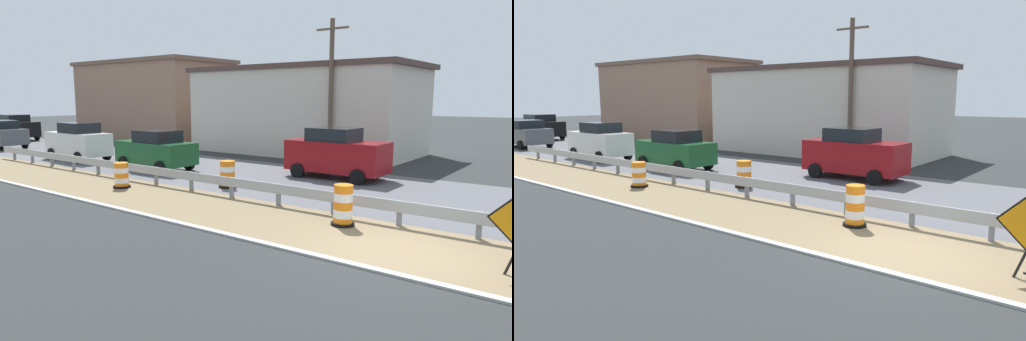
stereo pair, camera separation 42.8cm
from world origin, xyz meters
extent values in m
plane|color=#2B2D2D|center=(0.00, 0.00, 0.00)|extent=(160.00, 160.00, 0.00)
cube|color=#7F6B4C|center=(0.62, 0.00, 0.00)|extent=(3.64, 120.00, 0.01)
cube|color=#56565B|center=(6.27, 0.00, 0.00)|extent=(7.66, 120.00, 0.00)
cube|color=#ADADA8|center=(-1.30, 0.00, 0.00)|extent=(0.20, 120.00, 0.11)
cube|color=#999EA3|center=(2.19, 0.73, 0.55)|extent=(0.08, 46.25, 0.32)
cube|color=slate|center=(2.27, -1.28, 0.35)|extent=(0.12, 0.12, 0.70)
cube|color=slate|center=(2.27, 0.73, 0.35)|extent=(0.12, 0.12, 0.70)
cube|color=slate|center=(2.27, 2.74, 0.35)|extent=(0.12, 0.12, 0.70)
cube|color=slate|center=(2.27, 4.75, 0.35)|extent=(0.12, 0.12, 0.70)
cube|color=slate|center=(2.27, 6.76, 0.35)|extent=(0.12, 0.12, 0.70)
cube|color=slate|center=(2.27, 8.78, 0.35)|extent=(0.12, 0.12, 0.70)
cube|color=slate|center=(2.27, 10.79, 0.35)|extent=(0.12, 0.12, 0.70)
cube|color=slate|center=(2.27, 12.80, 0.35)|extent=(0.12, 0.12, 0.70)
cube|color=slate|center=(2.27, 14.81, 0.35)|extent=(0.12, 0.12, 0.70)
cube|color=slate|center=(2.27, 16.82, 0.35)|extent=(0.12, 0.12, 0.70)
cube|color=slate|center=(2.27, 18.83, 0.35)|extent=(0.12, 0.12, 0.70)
cube|color=slate|center=(2.27, 20.84, 0.35)|extent=(0.12, 0.12, 0.70)
cube|color=slate|center=(2.27, 22.85, 0.35)|extent=(0.12, 0.12, 0.70)
cylinder|color=orange|center=(1.35, 1.98, 0.11)|extent=(0.52, 0.52, 0.23)
cylinder|color=white|center=(1.35, 1.98, 0.34)|extent=(0.52, 0.52, 0.23)
cylinder|color=orange|center=(1.35, 1.98, 0.57)|extent=(0.52, 0.52, 0.23)
cylinder|color=white|center=(1.35, 1.98, 0.80)|extent=(0.52, 0.52, 0.23)
cylinder|color=orange|center=(1.35, 1.98, 1.02)|extent=(0.52, 0.52, 0.23)
cylinder|color=black|center=(1.35, 1.98, 0.04)|extent=(0.65, 0.65, 0.08)
cylinder|color=orange|center=(3.50, 8.01, 0.11)|extent=(0.58, 0.58, 0.21)
cylinder|color=white|center=(3.50, 8.01, 0.32)|extent=(0.58, 0.58, 0.21)
cylinder|color=orange|center=(3.50, 8.01, 0.53)|extent=(0.58, 0.58, 0.21)
cylinder|color=white|center=(3.50, 8.01, 0.74)|extent=(0.58, 0.58, 0.21)
cylinder|color=orange|center=(3.50, 8.01, 0.95)|extent=(0.58, 0.58, 0.21)
cylinder|color=black|center=(3.50, 8.01, 0.04)|extent=(0.72, 0.72, 0.08)
cylinder|color=orange|center=(0.94, 11.26, 0.10)|extent=(0.54, 0.54, 0.20)
cylinder|color=white|center=(0.94, 11.26, 0.30)|extent=(0.54, 0.54, 0.20)
cylinder|color=orange|center=(0.94, 11.26, 0.49)|extent=(0.54, 0.54, 0.20)
cylinder|color=white|center=(0.94, 11.26, 0.69)|extent=(0.54, 0.54, 0.20)
cylinder|color=orange|center=(0.94, 11.26, 0.89)|extent=(0.54, 0.54, 0.20)
cylinder|color=black|center=(0.94, 11.26, 0.04)|extent=(0.68, 0.68, 0.08)
cube|color=#4C5156|center=(4.51, 29.72, 0.84)|extent=(2.04, 4.42, 1.04)
cube|color=black|center=(4.51, 29.54, 1.64)|extent=(1.79, 2.05, 0.56)
cylinder|color=black|center=(5.44, 31.18, 0.32)|extent=(0.24, 0.65, 0.64)
cylinder|color=black|center=(5.51, 28.30, 0.32)|extent=(0.24, 0.65, 0.64)
cube|color=maroon|center=(7.97, 5.60, 0.97)|extent=(1.88, 4.29, 1.31)
cube|color=black|center=(7.97, 5.78, 1.91)|extent=(1.69, 1.98, 0.56)
cylinder|color=black|center=(8.91, 4.19, 0.32)|extent=(0.22, 0.64, 0.64)
cylinder|color=black|center=(7.04, 4.19, 0.32)|extent=(0.22, 0.64, 0.64)
cylinder|color=black|center=(8.90, 7.02, 0.32)|extent=(0.22, 0.64, 0.64)
cylinder|color=black|center=(7.03, 7.02, 0.32)|extent=(0.22, 0.64, 0.64)
cube|color=#195128|center=(4.78, 13.73, 0.84)|extent=(1.83, 4.13, 1.04)
cube|color=black|center=(4.78, 13.57, 1.64)|extent=(1.63, 1.91, 0.56)
cylinder|color=black|center=(3.90, 15.10, 0.32)|extent=(0.23, 0.64, 0.64)
cylinder|color=black|center=(5.69, 15.08, 0.32)|extent=(0.23, 0.64, 0.64)
cylinder|color=black|center=(3.87, 12.38, 0.32)|extent=(0.23, 0.64, 0.64)
cylinder|color=black|center=(5.66, 12.36, 0.32)|extent=(0.23, 0.64, 0.64)
cube|color=silver|center=(4.46, 19.92, 0.93)|extent=(1.81, 4.29, 1.22)
cube|color=black|center=(4.46, 19.75, 1.82)|extent=(1.58, 1.99, 0.56)
cylinder|color=black|center=(3.65, 21.34, 0.32)|extent=(0.24, 0.65, 0.64)
cylinder|color=black|center=(5.35, 21.30, 0.32)|extent=(0.24, 0.65, 0.64)
cylinder|color=black|center=(3.57, 18.54, 0.32)|extent=(0.24, 0.65, 0.64)
cylinder|color=black|center=(5.28, 18.50, 0.32)|extent=(0.24, 0.65, 0.64)
cube|color=black|center=(8.23, 35.33, 0.92)|extent=(2.00, 4.83, 1.20)
cube|color=black|center=(8.24, 35.52, 1.80)|extent=(1.76, 2.24, 0.56)
cylinder|color=black|center=(9.16, 33.73, 0.32)|extent=(0.23, 0.64, 0.64)
cylinder|color=black|center=(7.25, 33.76, 0.32)|extent=(0.23, 0.64, 0.64)
cylinder|color=black|center=(9.22, 36.89, 0.32)|extent=(0.23, 0.64, 0.64)
cube|color=beige|center=(15.39, 11.69, 2.55)|extent=(6.93, 13.64, 5.10)
cube|color=#4C3833|center=(15.39, 11.69, 5.25)|extent=(7.21, 14.19, 0.30)
cube|color=#93705B|center=(16.40, 27.50, 3.09)|extent=(6.95, 12.84, 6.18)
cube|color=brown|center=(16.40, 27.50, 6.33)|extent=(7.22, 13.35, 0.30)
cylinder|color=brown|center=(11.70, 7.98, 3.72)|extent=(0.24, 0.24, 7.44)
cube|color=brown|center=(11.70, 7.98, 6.94)|extent=(0.12, 1.80, 0.10)
camera|label=1|loc=(-9.78, -3.51, 3.48)|focal=32.02mm
camera|label=2|loc=(-9.51, -3.84, 3.48)|focal=32.02mm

